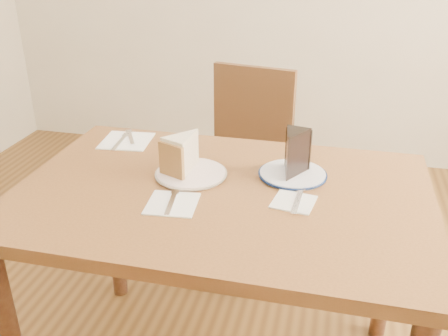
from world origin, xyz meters
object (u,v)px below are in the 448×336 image
Objects in this scene: carrot_cake at (186,153)px; plate_cream at (191,174)px; chair_far at (241,162)px; chocolate_cake at (293,155)px; table at (222,219)px; plate_navy at (293,174)px.

plate_cream is at bearing -20.52° from carrot_cake.
chair_far is 0.74m from chocolate_cake.
table is 9.60× the size of chocolate_cake.
table is at bearing 107.22° from chair_far.
carrot_cake is at bearing -171.46° from plate_navy.
chocolate_cake reaches higher than table.
carrot_cake reaches higher than table.
table is 0.75m from chair_far.
chocolate_cake is (0.30, 0.06, 0.07)m from plate_cream.
plate_cream reaches higher than table.
chocolate_cake reaches higher than plate_cream.
plate_navy is at bearing 12.78° from plate_cream.
carrot_cake reaches higher than plate_cream.
chocolate_cake is at bearing 10.45° from plate_cream.
plate_cream is at bearing -167.22° from plate_navy.
chocolate_cake is at bearing -101.34° from plate_navy.
carrot_cake is 0.99× the size of chocolate_cake.
chair_far reaches higher than table.
chocolate_cake is (0.32, 0.04, 0.01)m from carrot_cake.
chair_far reaches higher than plate_navy.
chocolate_cake is (0.19, 0.13, 0.17)m from table.
carrot_cake is (-0.05, -0.64, 0.31)m from chair_far.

